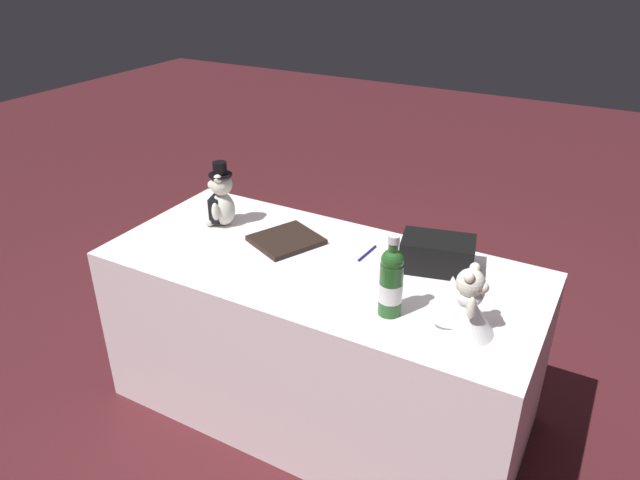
{
  "coord_description": "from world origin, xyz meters",
  "views": [
    {
      "loc": [
        0.96,
        -1.72,
        1.85
      ],
      "look_at": [
        0.0,
        0.0,
        0.82
      ],
      "focal_mm": 33.08,
      "sensor_mm": 36.0,
      "label": 1
    }
  ],
  "objects": [
    {
      "name": "reception_table",
      "position": [
        0.0,
        0.0,
        0.36
      ],
      "size": [
        1.7,
        0.76,
        0.72
      ],
      "primitive_type": "cube",
      "color": "white",
      "rests_on": "ground_plane"
    },
    {
      "name": "teddy_bear_groom",
      "position": [
        -0.54,
        0.09,
        0.84
      ],
      "size": [
        0.14,
        0.14,
        0.29
      ],
      "color": "silver",
      "rests_on": "reception_table"
    },
    {
      "name": "guestbook",
      "position": [
        -0.2,
        0.08,
        0.73
      ],
      "size": [
        0.32,
        0.33,
        0.02
      ],
      "primitive_type": "cube",
      "rotation": [
        0.0,
        0.0,
        -0.43
      ],
      "color": "black",
      "rests_on": "reception_table"
    },
    {
      "name": "signing_pen",
      "position": [
        0.13,
        0.16,
        0.73
      ],
      "size": [
        0.02,
        0.15,
        0.01
      ],
      "color": "navy",
      "rests_on": "reception_table"
    },
    {
      "name": "champagne_bottle",
      "position": [
        0.37,
        -0.18,
        0.85
      ],
      "size": [
        0.08,
        0.08,
        0.29
      ],
      "color": "#225421",
      "rests_on": "reception_table"
    },
    {
      "name": "gift_case_black",
      "position": [
        0.4,
        0.18,
        0.78
      ],
      "size": [
        0.3,
        0.23,
        0.12
      ],
      "color": "black",
      "rests_on": "reception_table"
    },
    {
      "name": "ground_plane",
      "position": [
        0.0,
        0.0,
        0.0
      ],
      "size": [
        12.0,
        12.0,
        0.0
      ],
      "primitive_type": "plane",
      "color": "#47191E"
    },
    {
      "name": "teddy_bear_bride",
      "position": [
        0.6,
        -0.16,
        0.82
      ],
      "size": [
        0.22,
        0.19,
        0.23
      ],
      "color": "white",
      "rests_on": "reception_table"
    }
  ]
}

